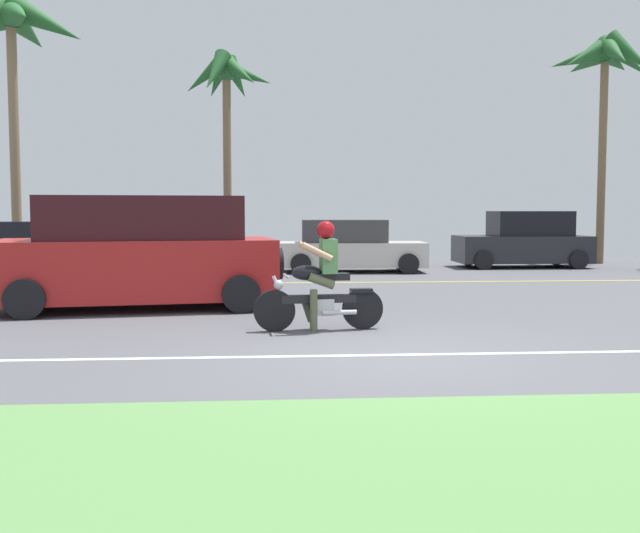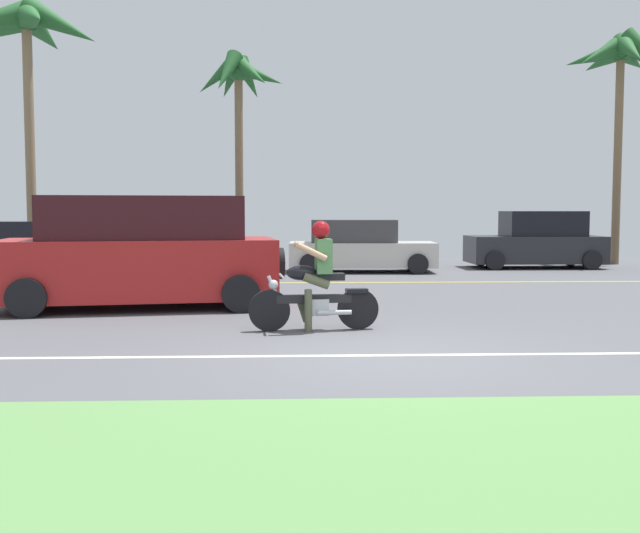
% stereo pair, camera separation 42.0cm
% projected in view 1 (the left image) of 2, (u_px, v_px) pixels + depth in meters
% --- Properties ---
extents(ground, '(56.00, 30.00, 0.04)m').
position_uv_depth(ground, '(359.00, 320.00, 11.73)').
color(ground, '#545459').
extents(grass_median, '(56.00, 3.80, 0.06)m').
position_uv_depth(grass_median, '(503.00, 477.00, 4.66)').
color(grass_median, '#5B8C4C').
rests_on(grass_median, ground).
extents(lane_line_near, '(50.40, 0.12, 0.01)m').
position_uv_depth(lane_line_near, '(391.00, 355.00, 8.75)').
color(lane_line_near, silver).
rests_on(lane_line_near, ground).
extents(lane_line_far, '(50.40, 0.12, 0.01)m').
position_uv_depth(lane_line_far, '(328.00, 282.00, 17.60)').
color(lane_line_far, yellow).
rests_on(lane_line_far, ground).
extents(motorcyclist, '(1.86, 0.61, 1.56)m').
position_uv_depth(motorcyclist, '(320.00, 284.00, 10.54)').
color(motorcyclist, black).
rests_on(motorcyclist, ground).
extents(suv_nearby, '(5.05, 2.79, 1.95)m').
position_uv_depth(suv_nearby, '(139.00, 254.00, 12.95)').
color(suv_nearby, '#AD1E1E').
rests_on(suv_nearby, ground).
extents(parked_car_0, '(3.72, 2.18, 1.41)m').
position_uv_depth(parked_car_0, '(14.00, 249.00, 20.22)').
color(parked_car_0, '#232328').
rests_on(parked_car_0, ground).
extents(parked_car_1, '(3.78, 2.05, 1.69)m').
position_uv_depth(parked_car_1, '(173.00, 244.00, 20.95)').
color(parked_car_1, navy).
rests_on(parked_car_1, ground).
extents(parked_car_2, '(4.09, 1.94, 1.46)m').
position_uv_depth(parked_car_2, '(350.00, 247.00, 20.71)').
color(parked_car_2, beige).
rests_on(parked_car_2, ground).
extents(parked_car_3, '(3.93, 1.87, 1.69)m').
position_uv_depth(parked_car_3, '(524.00, 241.00, 22.38)').
color(parked_car_3, '#232328').
rests_on(parked_car_3, ground).
extents(palm_tree_0, '(3.50, 3.48, 7.37)m').
position_uv_depth(palm_tree_0, '(605.00, 65.00, 23.58)').
color(palm_tree_0, brown).
rests_on(palm_tree_0, ground).
extents(palm_tree_1, '(2.95, 2.74, 6.65)m').
position_uv_depth(palm_tree_1, '(227.00, 87.00, 23.14)').
color(palm_tree_1, brown).
rests_on(palm_tree_1, ground).
extents(palm_tree_2, '(4.58, 4.60, 8.33)m').
position_uv_depth(palm_tree_2, '(11.00, 31.00, 22.64)').
color(palm_tree_2, '#846B4C').
rests_on(palm_tree_2, ground).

